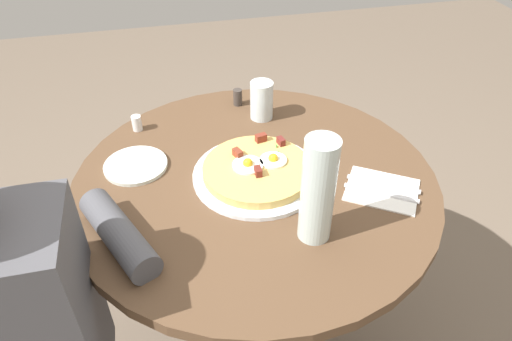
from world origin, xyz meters
TOP-DOWN VIEW (x-y plane):
  - ground_plane at (0.00, 0.00)m, footprint 6.00×6.00m
  - dining_table at (0.00, 0.00)m, footprint 0.92×0.92m
  - pizza_plate at (0.01, 0.00)m, footprint 0.33×0.33m
  - breakfast_pizza at (0.01, 0.00)m, footprint 0.27×0.27m
  - bread_plate at (-0.29, 0.11)m, footprint 0.16×0.16m
  - napkin at (0.29, -0.12)m, footprint 0.22×0.21m
  - fork at (0.30, -0.11)m, footprint 0.16×0.11m
  - knife at (0.28, -0.14)m, footprint 0.16×0.11m
  - water_glass at (0.08, 0.28)m, footprint 0.07×0.07m
  - water_bottle at (0.08, -0.22)m, footprint 0.07×0.07m
  - salt_shaker at (-0.28, 0.29)m, footprint 0.03×0.03m
  - pepper_shaker at (0.03, 0.37)m, footprint 0.03×0.03m

SIDE VIEW (x-z plane):
  - ground_plane at x=0.00m, z-range 0.00..0.00m
  - dining_table at x=0.00m, z-range 0.19..0.92m
  - napkin at x=0.29m, z-range 0.73..0.73m
  - bread_plate at x=-0.29m, z-range 0.73..0.74m
  - pizza_plate at x=0.01m, z-range 0.73..0.74m
  - fork at x=0.30m, z-range 0.73..0.74m
  - knife at x=0.28m, z-range 0.73..0.74m
  - salt_shaker at x=-0.28m, z-range 0.73..0.77m
  - breakfast_pizza at x=0.01m, z-range 0.73..0.78m
  - pepper_shaker at x=0.03m, z-range 0.73..0.78m
  - water_glass at x=0.08m, z-range 0.73..0.84m
  - water_bottle at x=0.08m, z-range 0.73..0.98m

